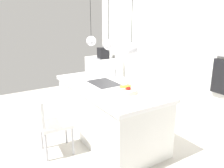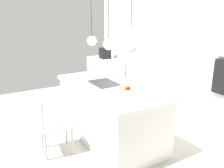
% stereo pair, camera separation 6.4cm
% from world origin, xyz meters
% --- Properties ---
extents(floor, '(6.60, 6.60, 0.00)m').
position_xyz_m(floor, '(0.00, 0.00, 0.00)').
color(floor, '#BCB7AD').
rests_on(floor, ground).
extents(back_wall, '(6.00, 0.10, 2.60)m').
position_xyz_m(back_wall, '(0.00, 1.65, 1.30)').
color(back_wall, white).
rests_on(back_wall, ground).
extents(kitchen_island, '(2.12, 1.00, 0.92)m').
position_xyz_m(kitchen_island, '(0.00, 0.00, 0.46)').
color(kitchen_island, white).
rests_on(kitchen_island, ground).
extents(sink_basin, '(0.56, 0.40, 0.02)m').
position_xyz_m(sink_basin, '(-0.16, 0.00, 0.91)').
color(sink_basin, '#2D2D30').
rests_on(sink_basin, kitchen_island).
extents(faucet, '(0.02, 0.17, 0.22)m').
position_xyz_m(faucet, '(-0.16, 0.21, 1.06)').
color(faucet, silver).
rests_on(faucet, kitchen_island).
extents(fruit_bowl, '(0.30, 0.30, 0.14)m').
position_xyz_m(fruit_bowl, '(0.46, 0.04, 0.96)').
color(fruit_bowl, beige).
rests_on(fruit_bowl, kitchen_island).
extents(side_counter, '(1.10, 0.60, 0.86)m').
position_xyz_m(side_counter, '(-2.40, 1.28, 0.43)').
color(side_counter, white).
rests_on(side_counter, ground).
extents(coffee_machine, '(0.20, 0.35, 0.38)m').
position_xyz_m(coffee_machine, '(-2.40, 1.28, 1.02)').
color(coffee_machine, black).
rests_on(coffee_machine, side_counter).
extents(chair_near, '(0.47, 0.49, 0.89)m').
position_xyz_m(chair_near, '(-0.03, -0.97, 0.51)').
color(chair_near, white).
rests_on(chair_near, ground).
extents(pendant_light_left, '(0.17, 0.17, 0.77)m').
position_xyz_m(pendant_light_left, '(-0.58, 0.00, 1.57)').
color(pendant_light_left, silver).
extents(pendant_light_center, '(0.17, 0.17, 0.77)m').
position_xyz_m(pendant_light_center, '(0.00, 0.00, 1.57)').
color(pendant_light_center, silver).
extents(pendant_light_right, '(0.17, 0.17, 0.77)m').
position_xyz_m(pendant_light_right, '(0.58, 0.00, 1.57)').
color(pendant_light_right, silver).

